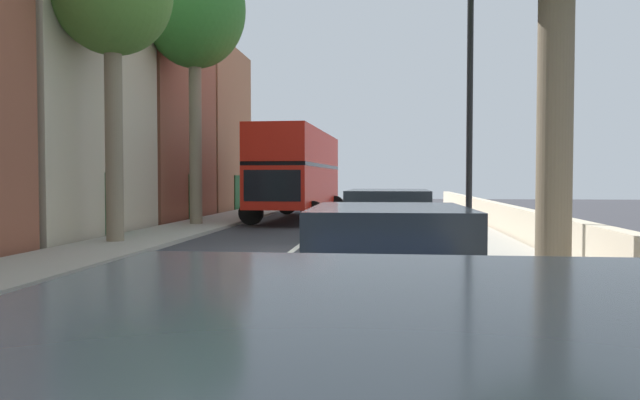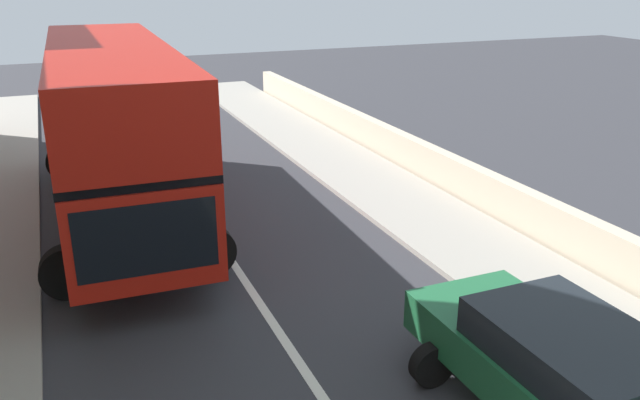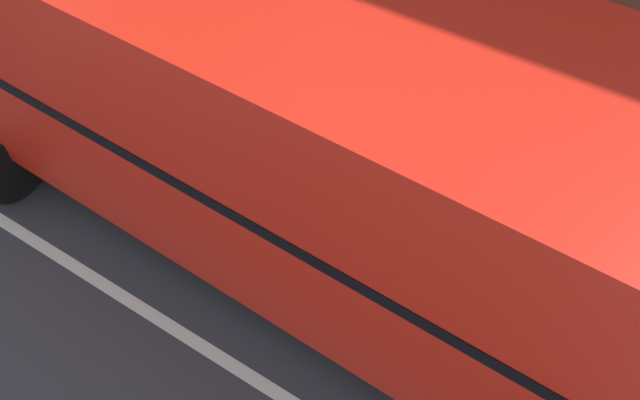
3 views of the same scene
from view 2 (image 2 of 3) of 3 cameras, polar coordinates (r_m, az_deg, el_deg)
double_decker_bus at (r=15.48m, az=-17.54°, el=6.62°), size 3.78×11.00×4.06m
parked_car_green_right_3 at (r=8.90m, az=20.41°, el=-13.80°), size 2.53×4.51×1.58m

